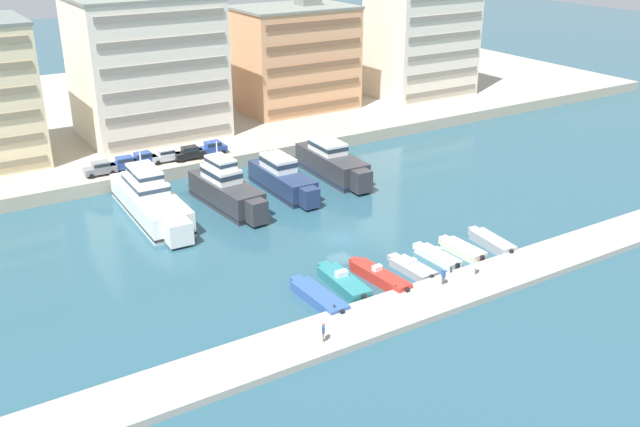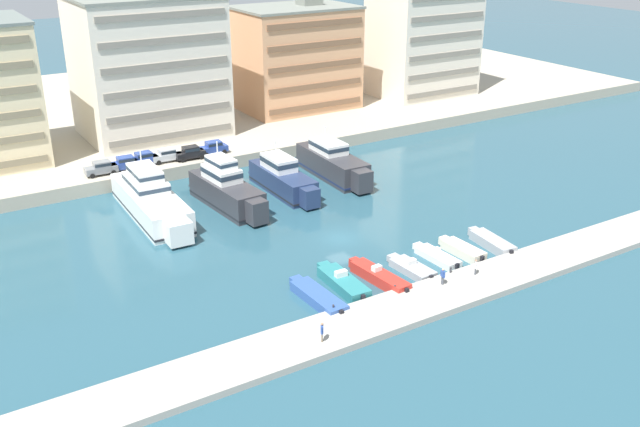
% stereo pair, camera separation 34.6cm
% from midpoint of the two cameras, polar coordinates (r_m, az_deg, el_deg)
% --- Properties ---
extents(ground_plane, '(400.00, 400.00, 0.00)m').
position_cam_midpoint_polar(ground_plane, '(78.72, 1.53, -1.99)').
color(ground_plane, '#285160').
extents(quay_promenade, '(180.00, 70.00, 1.79)m').
position_cam_midpoint_polar(quay_promenade, '(131.87, -13.68, 8.13)').
color(quay_promenade, '#ADA38E').
rests_on(quay_promenade, ground).
extents(pier_dock, '(120.00, 5.66, 0.63)m').
position_cam_midpoint_polar(pier_dock, '(67.28, 9.14, -6.62)').
color(pier_dock, '#A8A399').
rests_on(pier_dock, ground).
extents(yacht_white_far_left, '(5.40, 20.32, 7.37)m').
position_cam_midpoint_polar(yacht_white_far_left, '(86.17, -13.52, 1.07)').
color(yacht_white_far_left, white).
rests_on(yacht_white_far_left, ground).
extents(yacht_charcoal_left, '(4.78, 15.32, 7.82)m').
position_cam_midpoint_polar(yacht_charcoal_left, '(87.03, -7.62, 1.88)').
color(yacht_charcoal_left, '#333338').
rests_on(yacht_charcoal_left, ground).
extents(yacht_navy_mid_left, '(3.77, 14.75, 6.32)m').
position_cam_midpoint_polar(yacht_navy_mid_left, '(91.27, -3.13, 2.80)').
color(yacht_navy_mid_left, navy).
rests_on(yacht_navy_mid_left, ground).
extents(yacht_charcoal_center_left, '(4.55, 15.97, 6.56)m').
position_cam_midpoint_polar(yacht_charcoal_center_left, '(96.43, 0.89, 4.05)').
color(yacht_charcoal_center_left, '#333338').
rests_on(yacht_charcoal_center_left, ground).
extents(motorboat_blue_far_left, '(2.27, 8.07, 0.95)m').
position_cam_midpoint_polar(motorboat_blue_far_left, '(66.15, -0.29, -6.69)').
color(motorboat_blue_far_left, '#33569E').
rests_on(motorboat_blue_far_left, ground).
extents(motorboat_teal_left, '(2.49, 7.92, 1.62)m').
position_cam_midpoint_polar(motorboat_teal_left, '(68.55, 1.70, -5.49)').
color(motorboat_teal_left, teal).
rests_on(motorboat_teal_left, ground).
extents(motorboat_red_mid_left, '(2.33, 8.21, 1.60)m').
position_cam_midpoint_polar(motorboat_red_mid_left, '(69.68, 4.64, -5.04)').
color(motorboat_red_mid_left, red).
rests_on(motorboat_red_mid_left, ground).
extents(motorboat_grey_center_left, '(2.34, 6.23, 1.29)m').
position_cam_midpoint_polar(motorboat_grey_center_left, '(71.98, 7.20, -4.32)').
color(motorboat_grey_center_left, '#9EA3A8').
rests_on(motorboat_grey_center_left, ground).
extents(motorboat_white_center, '(1.96, 6.45, 1.20)m').
position_cam_midpoint_polar(motorboat_white_center, '(74.81, 9.20, -3.37)').
color(motorboat_white_center, white).
rests_on(motorboat_white_center, ground).
extents(motorboat_cream_center_right, '(2.01, 6.15, 1.00)m').
position_cam_midpoint_polar(motorboat_cream_center_right, '(76.41, 11.18, -2.84)').
color(motorboat_cream_center_right, beige).
rests_on(motorboat_cream_center_right, ground).
extents(motorboat_grey_mid_right, '(2.45, 6.90, 1.04)m').
position_cam_midpoint_polar(motorboat_grey_mid_right, '(78.77, 13.42, -2.22)').
color(motorboat_grey_mid_right, '#9EA3A8').
rests_on(motorboat_grey_mid_right, ground).
extents(car_grey_far_left, '(4.14, 2.00, 1.80)m').
position_cam_midpoint_polar(car_grey_far_left, '(96.46, -17.26, 3.51)').
color(car_grey_far_left, slate).
rests_on(car_grey_far_left, quay_promenade).
extents(car_blue_left, '(4.16, 2.05, 1.80)m').
position_cam_midpoint_polar(car_blue_left, '(97.44, -15.50, 3.91)').
color(car_blue_left, '#28428E').
rests_on(car_blue_left, quay_promenade).
extents(car_blue_mid_left, '(4.15, 2.01, 1.80)m').
position_cam_midpoint_polar(car_blue_mid_left, '(98.65, -14.12, 4.28)').
color(car_blue_mid_left, '#28428E').
rests_on(car_blue_mid_left, quay_promenade).
extents(car_silver_center_left, '(4.13, 1.98, 1.80)m').
position_cam_midpoint_polar(car_silver_center_left, '(99.42, -12.35, 4.60)').
color(car_silver_center_left, '#B7BCC1').
rests_on(car_silver_center_left, quay_promenade).
extents(car_black_center, '(4.16, 2.04, 1.80)m').
position_cam_midpoint_polar(car_black_center, '(99.80, -10.51, 4.82)').
color(car_black_center, black).
rests_on(car_black_center, quay_promenade).
extents(car_blue_center_right, '(4.15, 2.02, 1.80)m').
position_cam_midpoint_polar(car_blue_center_right, '(101.60, -8.71, 5.26)').
color(car_blue_center_right, '#28428E').
rests_on(car_blue_center_right, quay_promenade).
extents(apartment_block_mid_left, '(20.44, 16.33, 22.59)m').
position_cam_midpoint_polar(apartment_block_mid_left, '(111.14, -13.78, 11.39)').
color(apartment_block_mid_left, silver).
rests_on(apartment_block_mid_left, quay_promenade).
extents(apartment_block_center_left, '(19.56, 13.84, 19.09)m').
position_cam_midpoint_polar(apartment_block_center_left, '(124.28, -2.19, 12.37)').
color(apartment_block_center_left, tan).
rests_on(apartment_block_center_left, quay_promenade).
extents(apartment_block_center, '(18.02, 13.06, 28.58)m').
position_cam_midpoint_polar(apartment_block_center, '(134.66, 8.11, 15.04)').
color(apartment_block_center, silver).
rests_on(apartment_block_center, quay_promenade).
extents(pedestrian_near_edge, '(0.46, 0.60, 1.77)m').
position_cam_midpoint_polar(pedestrian_near_edge, '(58.99, 0.10, -9.33)').
color(pedestrian_near_edge, '#7A6B56').
rests_on(pedestrian_near_edge, pier_dock).
extents(pedestrian_mid_deck, '(0.46, 0.49, 1.62)m').
position_cam_midpoint_polar(pedestrian_mid_deck, '(70.92, 12.24, -4.07)').
color(pedestrian_mid_deck, '#4C515B').
rests_on(pedestrian_mid_deck, pier_dock).
extents(pedestrian_far_side, '(0.29, 0.66, 1.70)m').
position_cam_midpoint_polar(pedestrian_far_side, '(68.45, 9.69, -4.85)').
color(pedestrian_far_side, '#4C515B').
rests_on(pedestrian_far_side, pier_dock).
extents(bollard_west, '(0.20, 0.20, 0.61)m').
position_cam_midpoint_polar(bollard_west, '(63.60, 0.99, -7.50)').
color(bollard_west, '#2D2D33').
rests_on(bollard_west, pier_dock).
extents(bollard_west_mid, '(0.20, 0.20, 0.61)m').
position_cam_midpoint_polar(bollard_west_mid, '(67.10, 5.92, -5.89)').
color(bollard_west_mid, '#2D2D33').
rests_on(bollard_west_mid, pier_dock).
extents(bollard_east_mid, '(0.20, 0.20, 0.61)m').
position_cam_midpoint_polar(bollard_east_mid, '(71.08, 10.31, -4.42)').
color(bollard_east_mid, '#2D2D33').
rests_on(bollard_east_mid, pier_dock).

